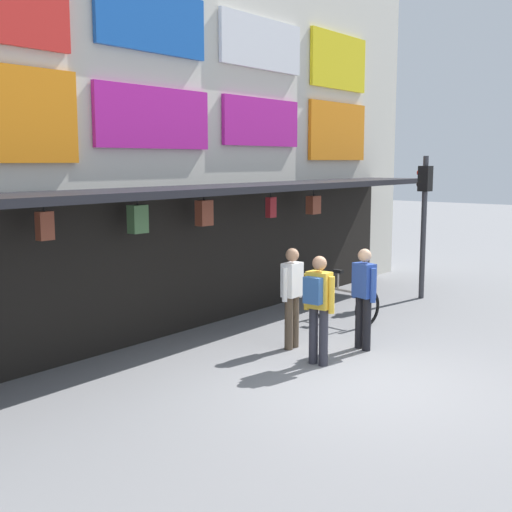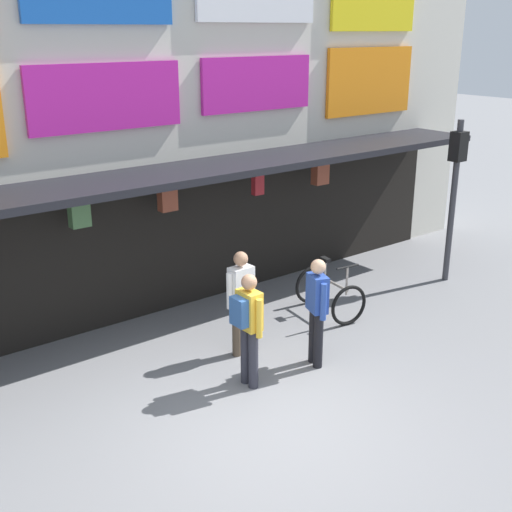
# 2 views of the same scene
# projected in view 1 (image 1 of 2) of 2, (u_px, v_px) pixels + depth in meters

# --- Properties ---
(ground_plane) EXTENTS (80.00, 80.00, 0.00)m
(ground_plane) POSITION_uv_depth(u_px,v_px,m) (357.00, 384.00, 9.26)
(ground_plane) COLOR slate
(shopfront) EXTENTS (18.00, 2.60, 8.00)m
(shopfront) POSITION_uv_depth(u_px,v_px,m) (130.00, 110.00, 11.48)
(shopfront) COLOR beige
(shopfront) RESTS_ON ground
(traffic_light_far) EXTENTS (0.28, 0.33, 3.20)m
(traffic_light_far) POSITION_uv_depth(u_px,v_px,m) (424.00, 204.00, 14.79)
(traffic_light_far) COLOR #38383D
(traffic_light_far) RESTS_ON ground
(bicycle_parked) EXTENTS (0.88, 1.25, 1.05)m
(bicycle_parked) POSITION_uv_depth(u_px,v_px,m) (345.00, 302.00, 12.82)
(bicycle_parked) COLOR black
(bicycle_parked) RESTS_ON ground
(pedestrian_in_yellow) EXTENTS (0.53, 0.23, 1.68)m
(pedestrian_in_yellow) POSITION_uv_depth(u_px,v_px,m) (292.00, 292.00, 10.92)
(pedestrian_in_yellow) COLOR brown
(pedestrian_in_yellow) RESTS_ON ground
(pedestrian_in_blue) EXTENTS (0.33, 0.51, 1.68)m
(pedestrian_in_blue) POSITION_uv_depth(u_px,v_px,m) (364.00, 293.00, 10.86)
(pedestrian_in_blue) COLOR black
(pedestrian_in_blue) RESTS_ON ground
(pedestrian_in_green) EXTENTS (0.35, 0.53, 1.68)m
(pedestrian_in_green) POSITION_uv_depth(u_px,v_px,m) (318.00, 302.00, 10.02)
(pedestrian_in_green) COLOR #2D2D38
(pedestrian_in_green) RESTS_ON ground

